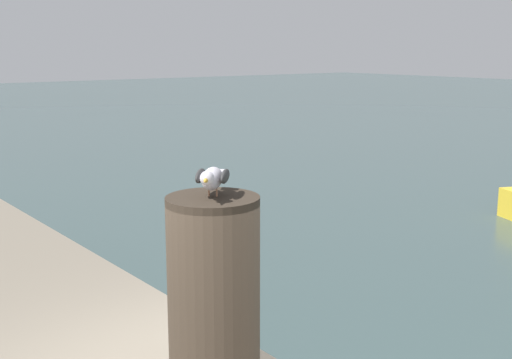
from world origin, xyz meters
TOP-DOWN VIEW (x-y plane):
  - mooring_post at (-0.40, -0.40)m, footprint 0.44×0.44m
  - seagull at (-0.39, -0.40)m, footprint 0.32×0.30m

SIDE VIEW (x-z plane):
  - mooring_post at x=-0.40m, z-range 1.61..2.53m
  - seagull at x=-0.39m, z-range 2.55..2.70m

